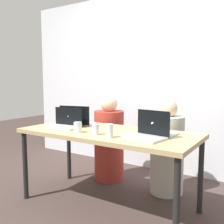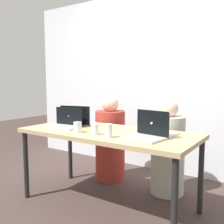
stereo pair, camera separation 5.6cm
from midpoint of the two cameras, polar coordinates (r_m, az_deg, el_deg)
The scene contains 12 objects.
ground_plane at distance 2.81m, azimuth -0.33°, elevation -19.53°, with size 12.00×12.00×0.00m, color #3D2F2C.
back_wall at distance 3.69m, azimuth 11.36°, elevation 6.60°, with size 4.52×0.10×2.49m, color silver.
desk at distance 2.58m, azimuth -0.34°, elevation -5.57°, with size 1.74×0.78×0.76m.
person_on_left at distance 3.33m, azimuth 0.08°, elevation -6.66°, with size 0.46×0.46×1.06m.
person_on_right at distance 2.98m, azimuth 12.55°, elevation -8.50°, with size 0.41×0.41×1.05m.
laptop_front_left at distance 2.80m, azimuth -9.66°, elevation -2.40°, with size 0.36×0.25×0.20m.
laptop_back_right at distance 2.40m, azimuth 10.37°, elevation -3.84°, with size 0.32×0.27×0.22m.
laptop_front_right at distance 2.25m, azimuth 8.31°, elevation -4.46°, with size 0.35×0.30×0.23m.
laptop_back_left at distance 2.95m, azimuth -6.83°, elevation -1.85°, with size 0.40×0.30×0.22m.
water_glass_left at distance 2.50m, azimuth -6.87°, elevation -3.46°, with size 0.08×0.08×0.10m.
water_glass_right at distance 2.26m, azimuth 0.00°, elevation -4.33°, with size 0.06×0.06×0.12m.
water_glass_center at distance 2.39m, azimuth -3.03°, elevation -3.97°, with size 0.07×0.07×0.10m.
Camera 2 is at (1.44, -2.07, 1.24)m, focal length 42.00 mm.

